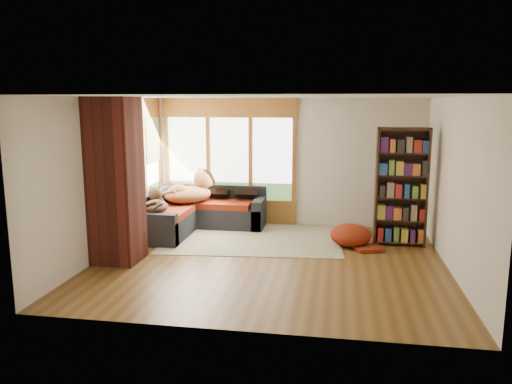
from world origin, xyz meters
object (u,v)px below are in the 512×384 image
(brick_chimney, at_px, (116,181))
(dog_brindle, at_px, (156,201))
(area_rug, at_px, (252,237))
(sectional_sofa, at_px, (184,215))
(pouf, at_px, (351,235))
(dog_tan, at_px, (192,188))
(bookshelf, at_px, (401,187))

(brick_chimney, distance_m, dog_brindle, 1.37)
(brick_chimney, bearing_deg, area_rug, 42.67)
(area_rug, height_order, dog_brindle, dog_brindle)
(brick_chimney, relative_size, dog_brindle, 3.29)
(sectional_sofa, xyz_separation_m, area_rug, (1.43, -0.32, -0.30))
(pouf, bearing_deg, dog_brindle, -176.49)
(brick_chimney, distance_m, area_rug, 2.86)
(area_rug, relative_size, dog_tan, 2.80)
(bookshelf, xyz_separation_m, dog_tan, (-3.97, 0.51, -0.22))
(area_rug, bearing_deg, pouf, -8.73)
(area_rug, height_order, bookshelf, bookshelf)
(sectional_sofa, bearing_deg, area_rug, -16.58)
(pouf, bearing_deg, dog_tan, 166.77)
(sectional_sofa, relative_size, dog_brindle, 2.79)
(dog_tan, bearing_deg, sectional_sofa, -178.08)
(pouf, relative_size, dog_tan, 0.63)
(sectional_sofa, bearing_deg, pouf, -14.41)
(bookshelf, relative_size, dog_brindle, 2.64)
(area_rug, height_order, pouf, pouf)
(sectional_sofa, height_order, bookshelf, bookshelf)
(sectional_sofa, xyz_separation_m, dog_brindle, (-0.27, -0.82, 0.43))
(area_rug, distance_m, bookshelf, 2.86)
(sectional_sofa, height_order, dog_tan, dog_tan)
(brick_chimney, bearing_deg, dog_tan, 75.27)
(bookshelf, bearing_deg, dog_tan, 172.68)
(bookshelf, distance_m, dog_brindle, 4.40)
(brick_chimney, relative_size, pouf, 3.61)
(sectional_sofa, bearing_deg, bookshelf, -9.20)
(brick_chimney, xyz_separation_m, dog_brindle, (0.17, 1.23, -0.57))
(sectional_sofa, xyz_separation_m, bookshelf, (4.09, -0.38, 0.74))
(brick_chimney, distance_m, dog_tan, 2.31)
(pouf, bearing_deg, bookshelf, 14.80)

